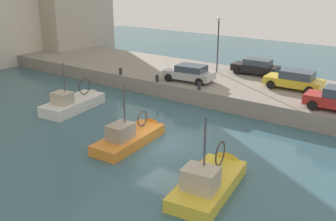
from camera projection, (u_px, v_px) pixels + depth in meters
water_surface at (162, 143)px, 22.48m from camera, size 80.00×80.00×0.00m
quay_wall at (247, 89)px, 31.06m from camera, size 9.00×56.00×1.20m
fishing_boat_orange at (133, 140)px, 22.67m from camera, size 5.86×2.20×4.51m
fishing_boat_yellow at (211, 184)px, 17.82m from camera, size 5.97×2.73×4.76m
fishing_boat_white at (77, 107)px, 28.41m from camera, size 5.96×2.67×4.59m
parked_car_black at (256, 67)px, 32.95m from camera, size 1.95×4.03×1.37m
parked_car_yellow at (295, 80)px, 28.72m from camera, size 2.09×4.25×1.44m
parked_car_silver at (190, 73)px, 30.86m from camera, size 2.38×4.19×1.35m
mooring_bollard_south at (199, 86)px, 28.70m from camera, size 0.28×0.28×0.55m
mooring_bollard_mid at (157, 78)px, 30.91m from camera, size 0.28×0.28×0.55m
mooring_bollard_north at (121, 71)px, 33.12m from camera, size 0.28×0.28×0.55m
quay_streetlamp at (218, 35)px, 32.91m from camera, size 0.36×0.36×4.83m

